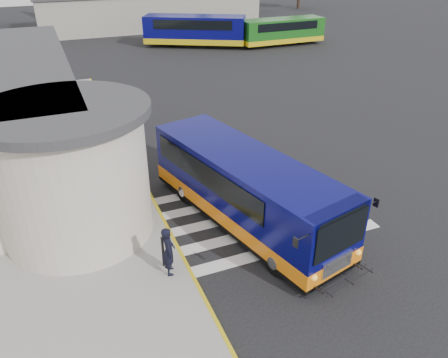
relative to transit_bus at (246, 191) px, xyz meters
name	(u,v)px	position (x,y,z in m)	size (l,w,h in m)	color
ground	(257,201)	(1.07, 1.10, -1.32)	(140.00, 140.00, 0.00)	black
sidewalk	(24,197)	(-7.93, 5.10, -1.25)	(10.00, 34.00, 0.15)	gray
curb_strip	(140,175)	(-2.98, 5.10, -1.24)	(0.12, 34.00, 0.16)	gold
crosswalk	(255,213)	(0.57, 0.30, -1.31)	(8.00, 5.35, 0.01)	silver
depot_building	(149,10)	(7.07, 43.10, 0.79)	(26.40, 8.40, 4.20)	gray
transit_bus	(246,191)	(0.00, 0.00, 0.00)	(5.08, 10.08, 2.76)	#060751
pedestrian_a	(169,251)	(-3.59, -1.95, -0.32)	(0.62, 0.41, 1.71)	black
pedestrian_b	(90,221)	(-5.66, 0.71, -0.32)	(0.82, 0.64, 1.69)	black
bollard	(163,251)	(-3.68, -1.54, -0.60)	(0.09, 0.09, 1.14)	black
far_bus_a	(195,29)	(8.64, 30.64, 0.36)	(10.16, 7.27, 2.59)	#070752
far_bus_b	(282,30)	(17.10, 27.88, 0.15)	(8.80, 2.58, 2.26)	#175717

